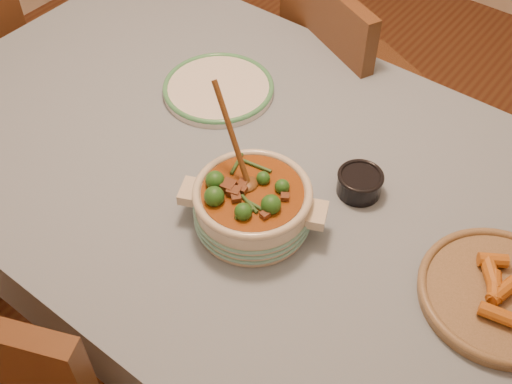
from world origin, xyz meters
TOP-DOWN VIEW (x-y plane):
  - floor at (0.00, 0.00)m, footprint 4.50×4.50m
  - dining_table at (0.00, 0.00)m, footprint 1.68×1.08m
  - stew_casserole at (0.15, -0.13)m, footprint 0.32×0.32m
  - white_plate at (-0.19, 0.16)m, footprint 0.35×0.35m
  - condiment_bowl at (0.28, 0.08)m, footprint 0.10×0.10m
  - fried_plate at (0.64, 0.01)m, footprint 0.31×0.31m
  - chair_far at (-0.07, 0.64)m, footprint 0.57×0.57m

SIDE VIEW (x-z plane):
  - floor at x=0.00m, z-range 0.00..0.00m
  - chair_far at x=-0.07m, z-range 0.06..0.98m
  - dining_table at x=0.00m, z-range 0.29..1.04m
  - white_plate at x=-0.19m, z-range 0.76..0.78m
  - fried_plate at x=0.64m, z-range 0.75..0.80m
  - condiment_bowl at x=0.28m, z-range 0.76..0.81m
  - stew_casserole at x=0.15m, z-range 0.67..0.96m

